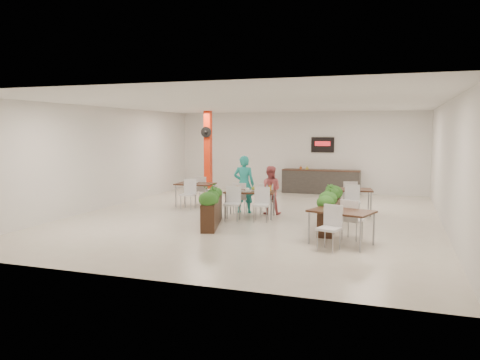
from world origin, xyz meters
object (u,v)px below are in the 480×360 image
at_px(diner_man, 244,184).
at_px(side_table_b, 351,193).
at_px(red_column, 208,152).
at_px(side_table_a, 195,187).
at_px(planter_left, 212,205).
at_px(main_table, 250,195).
at_px(side_table_c, 341,216).
at_px(diner_woman, 270,190).
at_px(planter_right, 330,209).
at_px(service_counter, 321,181).

height_order(diner_man, side_table_b, diner_man).
bearing_deg(red_column, side_table_a, -76.65).
bearing_deg(planter_left, main_table, 67.80).
height_order(main_table, side_table_c, same).
distance_m(diner_woman, side_table_b, 2.40).
distance_m(planter_right, side_table_b, 2.39).
height_order(main_table, diner_man, diner_man).
distance_m(diner_man, planter_right, 3.24).
relative_size(red_column, diner_woman, 2.24).
bearing_deg(red_column, planter_right, -42.57).
bearing_deg(planter_right, service_counter, 100.74).
bearing_deg(main_table, service_counter, 78.97).
bearing_deg(side_table_c, side_table_b, 110.14).
xyz_separation_m(service_counter, main_table, (-1.12, -5.73, 0.14)).
bearing_deg(diner_woman, side_table_a, -21.88).
relative_size(planter_right, side_table_a, 1.33).
bearing_deg(red_column, service_counter, 25.00).
distance_m(main_table, planter_left, 1.54).
height_order(planter_left, side_table_a, planter_left).
bearing_deg(diner_woman, planter_left, 56.47).
xyz_separation_m(planter_right, side_table_a, (-4.67, 2.30, 0.11)).
bearing_deg(planter_left, side_table_c, -16.97).
xyz_separation_m(main_table, side_table_b, (2.69, 1.39, -0.01)).
bearing_deg(side_table_a, service_counter, 51.47).
xyz_separation_m(service_counter, side_table_c, (1.73, -8.20, 0.14)).
height_order(service_counter, planter_right, service_counter).
xyz_separation_m(side_table_b, side_table_c, (0.16, -3.86, 0.00)).
bearing_deg(side_table_a, red_column, 102.41).
distance_m(planter_left, side_table_b, 4.32).
bearing_deg(main_table, side_table_a, 149.99).
relative_size(main_table, side_table_c, 1.06).
bearing_deg(side_table_c, side_table_a, 161.34).
bearing_deg(main_table, red_column, 126.74).
bearing_deg(side_table_b, service_counter, 100.85).
height_order(side_table_a, side_table_b, same).
xyz_separation_m(red_column, planter_left, (2.30, -5.29, -1.11)).
bearing_deg(diner_man, side_table_a, -27.36).
bearing_deg(planter_left, side_table_b, 40.78).
distance_m(main_table, side_table_c, 3.77).
relative_size(service_counter, planter_right, 1.39).
distance_m(red_column, planter_left, 5.87).
height_order(diner_woman, planter_left, diner_woman).
bearing_deg(planter_left, red_column, 113.51).
xyz_separation_m(service_counter, diner_man, (-1.51, -5.07, 0.37)).
distance_m(diner_man, side_table_a, 2.01).
relative_size(diner_man, side_table_c, 1.03).
relative_size(side_table_a, side_table_b, 0.98).
height_order(planter_right, side_table_c, planter_right).
height_order(side_table_a, side_table_c, same).
distance_m(side_table_b, side_table_c, 3.87).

